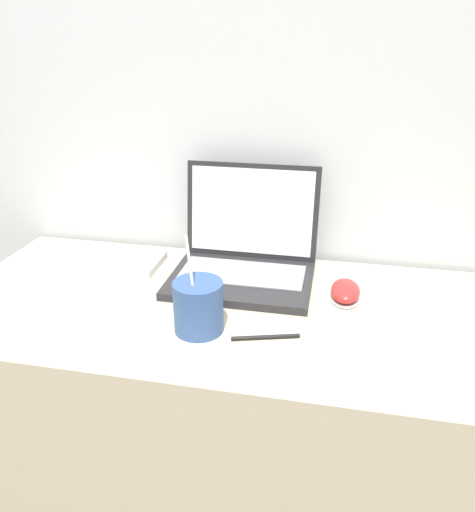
% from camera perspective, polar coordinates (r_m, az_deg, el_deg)
% --- Properties ---
extents(wall_back, '(7.00, 0.04, 2.50)m').
position_cam_1_polar(wall_back, '(1.34, 2.04, 20.89)').
color(wall_back, silver).
rests_on(wall_back, ground_plane).
extents(desk, '(1.32, 0.59, 0.75)m').
position_cam_1_polar(desk, '(1.38, -1.06, -19.33)').
color(desk, beige).
rests_on(desk, ground_plane).
extents(laptop, '(0.35, 0.29, 0.27)m').
position_cam_1_polar(laptop, '(1.27, 0.86, 0.25)').
color(laptop, '#232326').
rests_on(laptop, desk).
extents(drink_cup, '(0.10, 0.10, 0.21)m').
position_cam_1_polar(drink_cup, '(1.04, -4.50, -5.69)').
color(drink_cup, '#33518C').
rests_on(drink_cup, desk).
extents(computer_mouse, '(0.07, 0.11, 0.04)m').
position_cam_1_polar(computer_mouse, '(1.20, 12.22, -4.00)').
color(computer_mouse, '#B2B2B7').
rests_on(computer_mouse, desk).
extents(external_keyboard, '(0.36, 0.14, 0.02)m').
position_cam_1_polar(external_keyboard, '(1.41, -15.91, -0.34)').
color(external_keyboard, silver).
rests_on(external_keyboard, desk).
extents(pen, '(0.14, 0.05, 0.01)m').
position_cam_1_polar(pen, '(1.03, 3.22, -9.24)').
color(pen, black).
rests_on(pen, desk).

